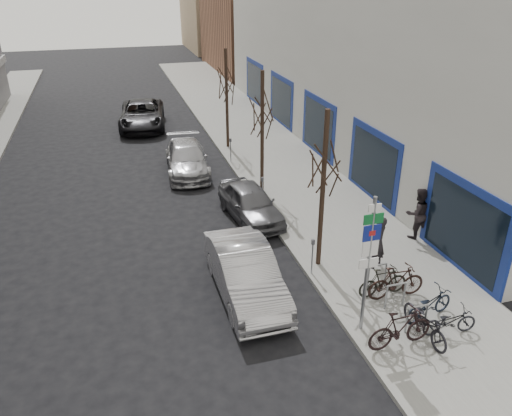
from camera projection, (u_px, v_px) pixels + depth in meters
ground at (279, 349)px, 13.42m from camera, size 120.00×120.00×0.00m
sidewalk_east at (301, 187)px, 23.18m from camera, size 5.00×70.00×0.15m
commercial_building at (465, 48)px, 29.45m from camera, size 20.00×32.00×10.00m
brick_building_far at (273, 27)px, 49.58m from camera, size 12.00×14.00×8.00m
tan_building_far at (239, 11)px, 62.45m from camera, size 13.00×12.00×9.00m
highway_sign_pole at (369, 258)px, 12.96m from camera, size 0.55×0.10×4.20m
bike_rack at (396, 293)px, 14.63m from camera, size 0.66×2.26×0.83m
tree_near at (325, 154)px, 15.33m from camera, size 1.80×1.80×5.50m
tree_mid at (262, 104)px, 20.95m from camera, size 1.80×1.80×5.50m
tree_far at (226, 75)px, 26.56m from camera, size 1.80×1.80×5.50m
meter_front at (313, 253)px, 16.17m from camera, size 0.10×0.08×1.27m
meter_mid at (262, 188)px, 20.92m from camera, size 0.10×0.08×1.27m
meter_back at (231, 148)px, 25.67m from camera, size 0.10×0.08×1.27m
bike_near_left at (426, 319)px, 13.41m from camera, size 0.64×1.90×1.15m
bike_near_right at (401, 328)px, 13.08m from camera, size 1.94×0.65×1.16m
bike_mid_curb at (429, 302)px, 14.17m from camera, size 1.82×0.91×1.06m
bike_mid_inner at (383, 281)px, 15.19m from camera, size 1.63×0.49×0.99m
bike_far_curb at (450, 319)px, 13.58m from camera, size 1.60×0.64×0.95m
bike_far_inner at (396, 282)px, 15.05m from camera, size 1.87×0.62×1.13m
parked_car_front at (246, 273)px, 15.33m from camera, size 1.70×4.82×1.59m
parked_car_mid at (250, 203)px, 20.13m from camera, size 2.10×4.32×1.42m
parked_car_back at (187, 159)px, 24.77m from camera, size 2.44×5.11×1.44m
lane_car at (142, 115)px, 31.88m from camera, size 3.39×6.18×1.64m
pedestrian_near at (378, 242)px, 16.47m from camera, size 0.81×0.71×1.86m
pedestrian_far at (418, 213)px, 18.30m from camera, size 0.75×0.53×1.99m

